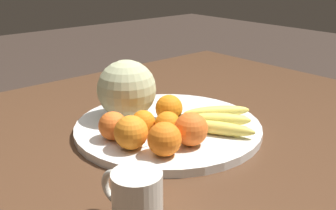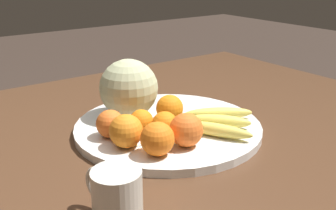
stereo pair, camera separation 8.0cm
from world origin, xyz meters
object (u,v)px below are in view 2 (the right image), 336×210
at_px(orange_top_small, 110,124).
at_px(ceramic_mug, 116,196).
at_px(orange_front_right, 186,130).
at_px(orange_mid_center, 126,131).
at_px(produce_tag, 150,140).
at_px(kitchen_table, 149,156).
at_px(orange_back_left, 170,108).
at_px(orange_side_extra, 165,124).
at_px(banana_bunch, 217,121).
at_px(orange_back_right, 157,139).
at_px(melon, 129,88).
at_px(orange_front_left, 141,121).
at_px(fruit_bowl, 168,127).

bearing_deg(orange_top_small, ceramic_mug, -116.22).
relative_size(orange_front_right, orange_mid_center, 1.01).
bearing_deg(ceramic_mug, produce_tag, 45.01).
bearing_deg(orange_top_small, kitchen_table, 17.32).
distance_m(orange_back_left, orange_side_extra, 0.09).
bearing_deg(banana_bunch, ceramic_mug, -110.73).
relative_size(orange_front_right, orange_top_small, 1.15).
xyz_separation_m(kitchen_table, banana_bunch, (0.11, -0.14, 0.12)).
relative_size(kitchen_table, ceramic_mug, 13.27).
xyz_separation_m(orange_front_right, produce_tag, (-0.05, 0.07, -0.04)).
height_order(banana_bunch, orange_back_left, orange_back_left).
xyz_separation_m(orange_front_right, orange_back_right, (-0.08, 0.00, -0.00)).
height_order(orange_front_right, orange_back_left, orange_front_right).
height_order(orange_mid_center, orange_back_right, orange_mid_center).
distance_m(melon, orange_front_right, 0.23).
bearing_deg(orange_top_small, melon, 40.71).
bearing_deg(orange_front_right, kitchen_table, 84.93).
xyz_separation_m(orange_front_right, orange_top_small, (-0.11, 0.14, -0.00)).
xyz_separation_m(melon, orange_side_extra, (0.00, -0.16, -0.05)).
bearing_deg(orange_front_right, banana_bunch, 15.87).
xyz_separation_m(banana_bunch, produce_tag, (-0.17, 0.03, -0.02)).
height_order(banana_bunch, orange_mid_center, orange_mid_center).
height_order(kitchen_table, orange_top_small, orange_top_small).
xyz_separation_m(orange_top_small, orange_side_extra, (0.10, -0.07, -0.00)).
height_order(orange_front_left, orange_front_right, orange_front_right).
bearing_deg(orange_side_extra, ceramic_mug, -140.47).
relative_size(orange_front_right, orange_back_right, 1.03).
distance_m(banana_bunch, orange_side_extra, 0.14).
height_order(orange_back_right, ceramic_mug, ceramic_mug).
bearing_deg(melon, banana_bunch, -55.18).
xyz_separation_m(orange_back_left, orange_top_small, (-0.17, 0.00, -0.00)).
bearing_deg(orange_back_left, orange_front_right, -111.67).
xyz_separation_m(orange_front_left, orange_mid_center, (-0.07, -0.05, 0.01)).
relative_size(melon, banana_bunch, 0.70).
xyz_separation_m(orange_back_right, produce_tag, (0.02, 0.07, -0.03)).
bearing_deg(kitchen_table, produce_tag, -121.00).
height_order(orange_front_left, orange_top_small, orange_top_small).
bearing_deg(orange_back_right, produce_tag, 69.76).
bearing_deg(fruit_bowl, produce_tag, -148.04).
bearing_deg(orange_mid_center, produce_tag, -5.89).
relative_size(fruit_bowl, orange_side_extra, 7.74).
height_order(fruit_bowl, melon, melon).
relative_size(melon, orange_back_left, 2.19).
height_order(orange_back_right, orange_top_small, orange_back_right).
relative_size(banana_bunch, orange_side_extra, 3.58).
xyz_separation_m(fruit_bowl, orange_back_left, (0.01, 0.01, 0.04)).
relative_size(banana_bunch, orange_back_right, 2.97).
relative_size(orange_side_extra, ceramic_mug, 0.51).
height_order(orange_mid_center, orange_side_extra, orange_mid_center).
bearing_deg(orange_top_small, produce_tag, -49.41).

